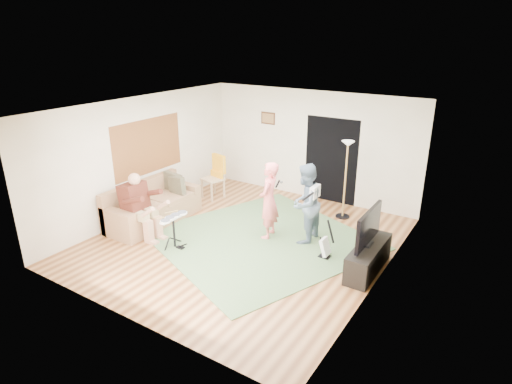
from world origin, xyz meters
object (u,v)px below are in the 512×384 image
guitarist (305,204)px  dining_chair (214,183)px  sofa (151,209)px  television (369,227)px  torchiere_lamp (346,166)px  guitar_spare (326,247)px  drum_kit (174,233)px  tv_cabinet (368,258)px  singer (269,201)px

guitarist → dining_chair: (-3.04, 0.96, -0.42)m
sofa → television: size_ratio=1.98×
torchiere_lamp → guitar_spare: bearing=-77.4°
sofa → guitar_spare: sofa is taller
sofa → drum_kit: bearing=-26.6°
sofa → television: 4.81m
drum_kit → guitarist: (2.02, 1.62, 0.51)m
guitarist → dining_chair: bearing=-107.6°
dining_chair → tv_cabinet: bearing=-3.0°
guitarist → singer: bearing=-72.5°
singer → guitar_spare: 1.49m
guitar_spare → tv_cabinet: guitar_spare is taller
sofa → tv_cabinet: bearing=6.4°
guitarist → guitar_spare: 0.97m
torchiere_lamp → tv_cabinet: (1.27, -1.99, -0.97)m
singer → tv_cabinet: bearing=72.2°
torchiere_lamp → television: 2.36m
singer → torchiere_lamp: bearing=140.3°
guitarist → torchiere_lamp: size_ratio=0.91×
drum_kit → guitar_spare: 2.94m
sofa → dining_chair: dining_chair is taller
sofa → guitar_spare: (3.97, 0.56, -0.07)m
guitar_spare → dining_chair: (-3.70, 1.37, 0.17)m
guitarist → drum_kit: bearing=-51.3°
television → sofa: bearing=-173.5°
guitarist → tv_cabinet: guitarist is taller
guitar_spare → torchiere_lamp: 2.25m
guitarist → guitar_spare: size_ratio=2.08×
tv_cabinet → sofa: bearing=-173.6°
dining_chair → sofa: bearing=-84.0°
television → torchiere_lamp: bearing=121.5°
singer → guitarist: size_ratio=0.99×
singer → torchiere_lamp: (0.92, 1.78, 0.42)m
singer → dining_chair: bearing=-129.2°
singer → guitar_spare: singer is taller
sofa → drum_kit: (1.30, -0.65, 0.00)m
guitarist → tv_cabinet: (1.48, -0.43, -0.56)m
torchiere_lamp → dining_chair: torchiere_lamp is taller
guitar_spare → singer: bearing=172.3°
singer → guitar_spare: bearing=69.9°
sofa → television: television is taller
sofa → singer: bearing=16.0°
dining_chair → television: 4.71m
tv_cabinet → television: bearing=180.0°
torchiere_lamp → guitarist: bearing=-97.9°
sofa → drum_kit: sofa is taller
guitarist → television: (1.43, -0.43, 0.04)m
drum_kit → television: television is taller
guitarist → guitar_spare: guitarist is taller
torchiere_lamp → tv_cabinet: 2.55m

